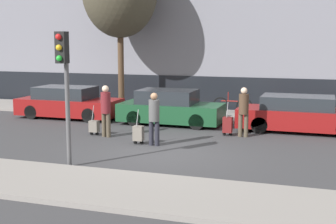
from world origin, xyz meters
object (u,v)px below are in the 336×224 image
(trolley_center, at_px, (138,133))
(trolley_right, at_px, (228,125))
(parked_car_0, at_px, (68,103))
(pedestrian_right, at_px, (244,109))
(trolley_left, at_px, (94,126))
(traffic_light, at_px, (64,71))
(parked_car_1, at_px, (170,108))
(pedestrian_left, at_px, (106,108))
(parked_bicycle, at_px, (232,105))
(pedestrian_center, at_px, (154,116))
(parked_car_2, at_px, (301,115))

(trolley_center, relative_size, trolley_right, 0.94)
(parked_car_0, xyz_separation_m, pedestrian_right, (7.86, -1.65, 0.35))
(trolley_left, height_order, trolley_right, trolley_right)
(trolley_center, distance_m, traffic_light, 3.94)
(parked_car_1, bearing_deg, pedestrian_right, -25.96)
(trolley_left, xyz_separation_m, trolley_center, (2.04, -0.85, 0.04))
(parked_car_0, distance_m, pedestrian_left, 4.63)
(trolley_center, xyz_separation_m, parked_bicycle, (1.81, 6.52, 0.13))
(traffic_light, distance_m, parked_bicycle, 10.25)
(trolley_left, relative_size, traffic_light, 0.30)
(parked_car_0, xyz_separation_m, pedestrian_left, (3.35, -3.18, 0.39))
(parked_car_1, bearing_deg, pedestrian_left, -113.29)
(pedestrian_center, bearing_deg, parked_car_2, 44.12)
(parked_car_2, distance_m, pedestrian_left, 7.11)
(pedestrian_center, relative_size, parked_bicycle, 0.96)
(parked_car_0, height_order, pedestrian_left, pedestrian_left)
(trolley_center, bearing_deg, parked_bicycle, 74.47)
(pedestrian_left, distance_m, trolley_center, 1.80)
(parked_car_1, relative_size, trolley_center, 3.59)
(parked_bicycle, bearing_deg, parked_car_0, -158.54)
(pedestrian_center, bearing_deg, pedestrian_right, 44.89)
(trolley_center, relative_size, pedestrian_right, 0.66)
(pedestrian_left, height_order, trolley_center, pedestrian_left)
(parked_car_0, xyz_separation_m, trolley_right, (7.31, -1.65, -0.25))
(parked_bicycle, bearing_deg, trolley_center, -105.53)
(parked_car_2, distance_m, trolley_right, 2.90)
(parked_car_0, xyz_separation_m, traffic_light, (4.12, -7.10, 1.90))
(trolley_left, height_order, pedestrian_right, pedestrian_right)
(parked_car_2, xyz_separation_m, pedestrian_center, (-4.32, -3.87, 0.34))
(trolley_left, distance_m, trolley_right, 4.71)
(parked_car_0, bearing_deg, pedestrian_left, -43.49)
(parked_car_2, xyz_separation_m, trolley_right, (-2.40, -1.61, -0.24))
(parked_bicycle, bearing_deg, pedestrian_center, -100.92)
(trolley_center, bearing_deg, pedestrian_left, 154.28)
(pedestrian_center, distance_m, traffic_light, 3.77)
(parked_car_0, relative_size, pedestrian_left, 2.46)
(trolley_right, bearing_deg, pedestrian_right, 0.56)
(parked_car_1, relative_size, trolley_left, 3.85)
(pedestrian_right, bearing_deg, trolley_center, -143.73)
(parked_car_2, xyz_separation_m, trolley_left, (-6.90, -3.00, -0.31))
(pedestrian_right, bearing_deg, traffic_light, -124.91)
(trolley_center, height_order, pedestrian_right, pedestrian_right)
(parked_car_1, distance_m, traffic_light, 7.28)
(pedestrian_right, bearing_deg, pedestrian_center, -137.82)
(pedestrian_center, bearing_deg, trolley_left, 163.62)
(trolley_center, xyz_separation_m, pedestrian_right, (3.01, 2.25, 0.63))
(parked_car_1, height_order, trolley_center, parked_car_1)
(pedestrian_left, xyz_separation_m, traffic_light, (0.78, -3.93, 1.51))
(parked_car_1, height_order, parked_bicycle, parked_car_1)
(parked_car_1, xyz_separation_m, pedestrian_right, (3.19, -1.55, 0.34))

